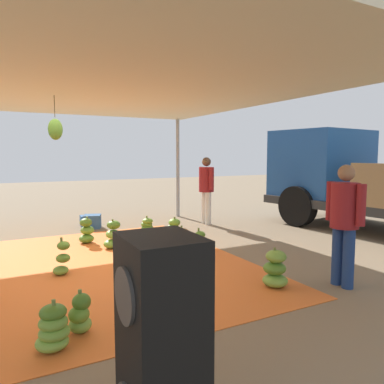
# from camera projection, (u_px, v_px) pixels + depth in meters

# --- Properties ---
(ground_plane) EXTENTS (40.00, 40.00, 0.00)m
(ground_plane) POSITION_uv_depth(u_px,v_px,m) (249.00, 246.00, 7.23)
(ground_plane) COLOR #7F6B51
(tarp_orange) EXTENTS (5.37, 4.69, 0.01)m
(tarp_orange) POSITION_uv_depth(u_px,v_px,m) (95.00, 268.00, 5.83)
(tarp_orange) COLOR orange
(tarp_orange) RESTS_ON ground
(tent_canopy) EXTENTS (8.00, 7.00, 2.83)m
(tent_canopy) POSITION_uv_depth(u_px,v_px,m) (84.00, 89.00, 5.51)
(tent_canopy) COLOR #9EA0A5
(tent_canopy) RESTS_ON ground
(banana_bunch_0) EXTENTS (0.38, 0.34, 0.41)m
(banana_bunch_0) POSITION_uv_depth(u_px,v_px,m) (147.00, 227.00, 8.26)
(banana_bunch_0) COLOR #477523
(banana_bunch_0) RESTS_ON tarp_orange
(banana_bunch_1) EXTENTS (0.29, 0.27, 0.45)m
(banana_bunch_1) POSITION_uv_depth(u_px,v_px,m) (80.00, 315.00, 3.66)
(banana_bunch_1) COLOR #75A83D
(banana_bunch_1) RESTS_ON tarp_orange
(banana_bunch_2) EXTENTS (0.41, 0.42, 0.53)m
(banana_bunch_2) POSITION_uv_depth(u_px,v_px,m) (175.00, 232.00, 7.44)
(banana_bunch_2) COLOR #518428
(banana_bunch_2) RESTS_ON tarp_orange
(banana_bunch_3) EXTENTS (0.31, 0.32, 0.56)m
(banana_bunch_3) POSITION_uv_depth(u_px,v_px,m) (62.00, 260.00, 5.45)
(banana_bunch_3) COLOR #6B9E38
(banana_bunch_3) RESTS_ON tarp_orange
(banana_bunch_4) EXTENTS (0.33, 0.32, 0.41)m
(banana_bunch_4) POSITION_uv_depth(u_px,v_px,m) (199.00, 241.00, 6.87)
(banana_bunch_4) COLOR #6B9E38
(banana_bunch_4) RESTS_ON tarp_orange
(banana_bunch_6) EXTENTS (0.44, 0.43, 0.53)m
(banana_bunch_6) POSITION_uv_depth(u_px,v_px,m) (275.00, 270.00, 4.97)
(banana_bunch_6) COLOR #75A83D
(banana_bunch_6) RESTS_ON tarp_orange
(banana_bunch_7) EXTENTS (0.34, 0.35, 0.54)m
(banana_bunch_7) POSITION_uv_depth(u_px,v_px,m) (87.00, 231.00, 7.43)
(banana_bunch_7) COLOR #518428
(banana_bunch_7) RESTS_ON tarp_orange
(banana_bunch_8) EXTENTS (0.41, 0.44, 0.43)m
(banana_bunch_8) POSITION_uv_depth(u_px,v_px,m) (182.00, 239.00, 7.00)
(banana_bunch_8) COLOR gold
(banana_bunch_8) RESTS_ON tarp_orange
(banana_bunch_9) EXTENTS (0.37, 0.37, 0.46)m
(banana_bunch_9) POSITION_uv_depth(u_px,v_px,m) (53.00, 329.00, 3.36)
(banana_bunch_9) COLOR #75A83D
(banana_bunch_9) RESTS_ON tarp_orange
(banana_bunch_11) EXTENTS (0.39, 0.41, 0.56)m
(banana_bunch_11) POSITION_uv_depth(u_px,v_px,m) (113.00, 235.00, 7.03)
(banana_bunch_11) COLOR #60932D
(banana_bunch_11) RESTS_ON tarp_orange
(banana_bunch_12) EXTENTS (0.39, 0.40, 0.49)m
(banana_bunch_12) POSITION_uv_depth(u_px,v_px,m) (158.00, 243.00, 6.55)
(banana_bunch_12) COLOR #75A83D
(banana_bunch_12) RESTS_ON tarp_orange
(worker_1) EXTENTS (0.63, 0.38, 1.71)m
(worker_1) POSITION_uv_depth(u_px,v_px,m) (206.00, 185.00, 9.42)
(worker_1) COLOR silver
(worker_1) RESTS_ON ground
(worker_2) EXTENTS (0.60, 0.37, 1.65)m
(worker_2) POSITION_uv_depth(u_px,v_px,m) (345.00, 216.00, 4.94)
(worker_2) COLOR navy
(worker_2) RESTS_ON ground
(speaker_stack) EXTENTS (0.50, 0.43, 1.33)m
(speaker_stack) POSITION_uv_depth(u_px,v_px,m) (161.00, 350.00, 2.11)
(speaker_stack) COLOR black
(speaker_stack) RESTS_ON ground
(crate_0) EXTENTS (0.47, 0.49, 0.33)m
(crate_0) POSITION_uv_depth(u_px,v_px,m) (92.00, 221.00, 8.97)
(crate_0) COLOR #335B8E
(crate_0) RESTS_ON ground
(crate_1) EXTENTS (0.38, 0.34, 0.26)m
(crate_1) POSITION_uv_depth(u_px,v_px,m) (87.00, 221.00, 9.26)
(crate_1) COLOR #335B8E
(crate_1) RESTS_ON ground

